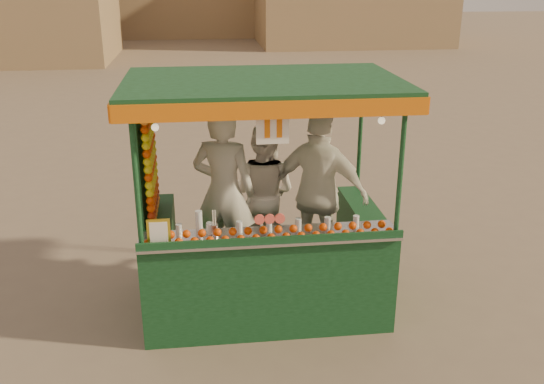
{
  "coord_description": "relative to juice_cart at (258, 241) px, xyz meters",
  "views": [
    {
      "loc": [
        -0.5,
        -5.99,
        3.54
      ],
      "look_at": [
        0.2,
        -0.15,
        1.32
      ],
      "focal_mm": 39.37,
      "sensor_mm": 36.0,
      "label": 1
    }
  ],
  "objects": [
    {
      "name": "vendor_right",
      "position": [
        0.71,
        0.27,
        0.41
      ],
      "size": [
        1.17,
        0.96,
        1.87
      ],
      "rotation": [
        0.0,
        0.0,
        2.6
      ],
      "color": "silver",
      "rests_on": "ground"
    },
    {
      "name": "juice_cart",
      "position": [
        0.0,
        0.0,
        0.0
      ],
      "size": [
        2.77,
        1.79,
        2.52
      ],
      "color": "#0E3516",
      "rests_on": "ground"
    },
    {
      "name": "vendor_middle",
      "position": [
        0.13,
        0.67,
        0.3
      ],
      "size": [
        1.0,
        0.94,
        1.64
      ],
      "rotation": [
        0.0,
        0.0,
        2.6
      ],
      "color": "white",
      "rests_on": "ground"
    },
    {
      "name": "ground",
      "position": [
        -0.04,
        0.26,
        -0.81
      ],
      "size": [
        90.0,
        90.0,
        0.0
      ],
      "primitive_type": "plane",
      "color": "#6D5C4E",
      "rests_on": "ground"
    },
    {
      "name": "vendor_left",
      "position": [
        -0.33,
        0.38,
        0.43
      ],
      "size": [
        0.81,
        0.66,
        1.9
      ],
      "rotation": [
        0.0,
        0.0,
        2.8
      ],
      "color": "beige",
      "rests_on": "ground"
    }
  ]
}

